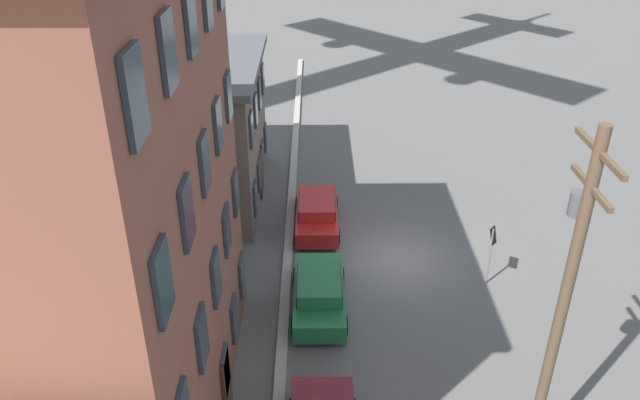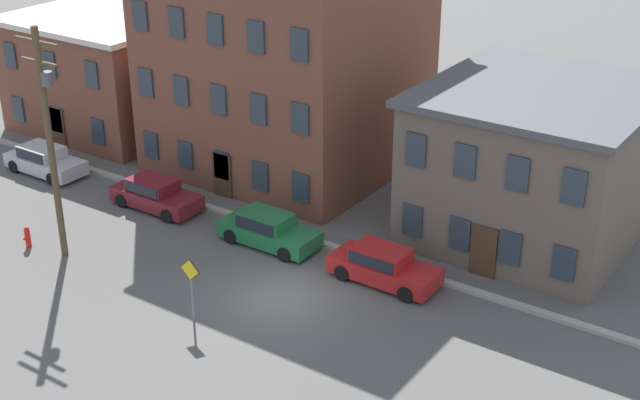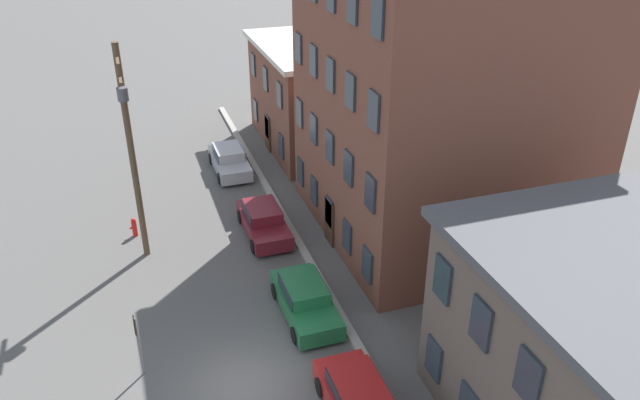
{
  "view_description": "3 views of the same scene",
  "coord_description": "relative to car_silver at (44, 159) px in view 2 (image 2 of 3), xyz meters",
  "views": [
    {
      "loc": [
        -21.04,
        3.38,
        14.41
      ],
      "look_at": [
        -0.83,
        3.19,
        3.22
      ],
      "focal_mm": 35.0,
      "sensor_mm": 36.0,
      "label": 1
    },
    {
      "loc": [
        17.93,
        -23.57,
        17.91
      ],
      "look_at": [
        0.17,
        2.36,
        3.3
      ],
      "focal_mm": 50.0,
      "sensor_mm": 36.0,
      "label": 2
    },
    {
      "loc": [
        15.89,
        -2.5,
        15.7
      ],
      "look_at": [
        -0.97,
        3.15,
        6.24
      ],
      "focal_mm": 35.0,
      "sensor_mm": 36.0,
      "label": 3
    }
  ],
  "objects": [
    {
      "name": "car_maroon",
      "position": [
        7.56,
        0.17,
        0.0
      ],
      "size": [
        4.4,
        1.92,
        1.43
      ],
      "color": "maroon",
      "rests_on": "ground_plane"
    },
    {
      "name": "kerb_strip",
      "position": [
        17.27,
        1.48,
        -0.67
      ],
      "size": [
        56.0,
        0.36,
        0.16
      ],
      "primitive_type": "cube",
      "color": "#9E998E",
      "rests_on": "ground_plane"
    },
    {
      "name": "caution_sign",
      "position": [
        15.56,
        -6.19,
        0.99
      ],
      "size": [
        0.9,
        0.08,
        2.62
      ],
      "color": "slate",
      "rests_on": "ground_plane"
    },
    {
      "name": "utility_pole",
      "position": [
        7.68,
        -5.4,
        4.73
      ],
      "size": [
        2.4,
        0.44,
        9.77
      ],
      "color": "brown",
      "rests_on": "ground_plane"
    },
    {
      "name": "apartment_midblock",
      "position": [
        9.33,
        8.25,
        5.93
      ],
      "size": [
        12.02,
        11.06,
        13.34
      ],
      "color": "brown",
      "rests_on": "ground_plane"
    },
    {
      "name": "car_green",
      "position": [
        14.13,
        0.22,
        0.0
      ],
      "size": [
        4.4,
        1.92,
        1.43
      ],
      "color": "#1E6638",
      "rests_on": "ground_plane"
    },
    {
      "name": "car_red",
      "position": [
        19.82,
        0.28,
        0.0
      ],
      "size": [
        4.4,
        1.92,
        1.43
      ],
      "color": "#B21E1E",
      "rests_on": "ground_plane"
    },
    {
      "name": "apartment_far",
      "position": [
        22.89,
        7.73,
        2.57
      ],
      "size": [
        9.18,
        10.03,
        6.6
      ],
      "color": "#66564C",
      "rests_on": "ground_plane"
    },
    {
      "name": "car_silver",
      "position": [
        0.0,
        0.0,
        0.0
      ],
      "size": [
        4.4,
        1.92,
        1.43
      ],
      "color": "#B7B7BC",
      "rests_on": "ground_plane"
    },
    {
      "name": "ground_plane",
      "position": [
        17.27,
        -3.02,
        -0.75
      ],
      "size": [
        200.0,
        200.0,
        0.0
      ],
      "primitive_type": "plane",
      "color": "#565451"
    },
    {
      "name": "apartment_corner",
      "position": [
        -2.33,
        8.43,
        2.49
      ],
      "size": [
        10.12,
        11.43,
        6.45
      ],
      "color": "brown",
      "rests_on": "ground_plane"
    },
    {
      "name": "fire_hydrant",
      "position": [
        5.81,
        -5.79,
        -0.27
      ],
      "size": [
        0.24,
        0.34,
        0.96
      ],
      "color": "red",
      "rests_on": "ground_plane"
    }
  ]
}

